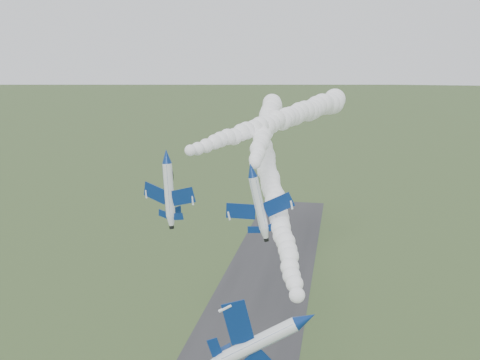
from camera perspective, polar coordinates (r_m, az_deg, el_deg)
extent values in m
cylinder|color=white|center=(56.33, 6.98, -14.52)|extent=(3.91, 8.69, 2.04)
cone|color=navy|center=(51.75, 7.93, -17.27)|extent=(2.49, 2.62, 2.04)
cone|color=white|center=(60.85, 6.22, -12.26)|extent=(2.39, 2.23, 2.04)
cylinder|color=black|center=(61.75, 6.08, -11.86)|extent=(1.14, 0.82, 1.03)
ellipsoid|color=black|center=(54.40, 7.89, -15.31)|extent=(1.98, 3.13, 1.36)
cube|color=navy|center=(55.66, 5.34, -11.83)|extent=(2.76, 2.87, 4.16)
cube|color=navy|center=(58.55, 8.05, -16.46)|extent=(2.76, 2.87, 4.16)
cube|color=navy|center=(59.33, 5.65, -11.43)|extent=(1.25, 1.31, 1.83)
cube|color=navy|center=(60.79, 7.02, -13.81)|extent=(1.25, 1.31, 1.83)
cube|color=navy|center=(59.74, 7.52, -12.17)|extent=(2.33, 2.03, 1.13)
cylinder|color=white|center=(79.91, -7.85, 2.52)|extent=(4.69, 7.91, 1.51)
cone|color=navy|center=(76.40, -10.45, 1.92)|extent=(2.24, 2.53, 1.51)
cone|color=white|center=(83.44, -5.56, 3.05)|extent=(2.08, 2.19, 1.51)
cylinder|color=black|center=(84.15, -5.13, 3.15)|extent=(0.93, 0.84, 0.76)
ellipsoid|color=black|center=(78.38, -8.91, 2.67)|extent=(2.05, 2.92, 1.00)
cube|color=navy|center=(82.46, -8.92, 2.61)|extent=(4.94, 3.90, 0.37)
cube|color=navy|center=(78.56, -5.95, 2.39)|extent=(4.94, 3.90, 0.37)
cube|color=navy|center=(83.83, -6.73, 3.01)|extent=(2.17, 1.75, 0.20)
cube|color=navy|center=(81.81, -5.15, 2.91)|extent=(2.17, 1.75, 0.20)
cube|color=navy|center=(82.47, -6.11, 3.79)|extent=(0.84, 1.48, 2.10)
cylinder|color=white|center=(75.89, 1.24, 1.06)|extent=(2.29, 7.87, 1.65)
cone|color=navy|center=(71.13, 0.89, 0.21)|extent=(1.81, 2.16, 1.65)
cone|color=white|center=(80.48, 1.54, 1.78)|extent=(1.78, 1.80, 1.65)
cylinder|color=black|center=(81.38, 1.59, 1.91)|extent=(0.88, 0.62, 0.83)
ellipsoid|color=black|center=(73.84, 1.02, 1.11)|extent=(1.32, 2.74, 1.10)
cube|color=navy|center=(77.04, -0.70, 0.70)|extent=(4.35, 2.56, 1.02)
cube|color=navy|center=(76.33, 3.34, 1.45)|extent=(4.35, 2.56, 1.02)
cube|color=navy|center=(79.86, 0.45, 1.46)|extent=(1.90, 1.17, 0.48)
cube|color=navy|center=(79.50, 2.53, 1.85)|extent=(1.90, 1.17, 0.48)
cube|color=navy|center=(79.24, 1.30, 2.46)|extent=(0.66, 1.52, 2.01)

